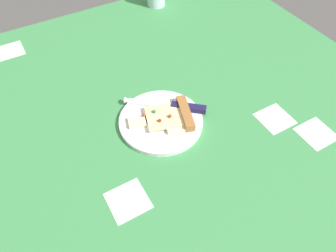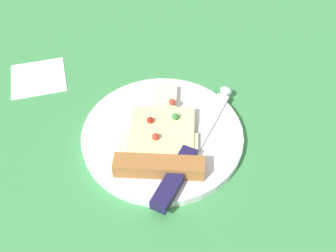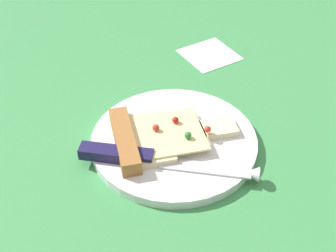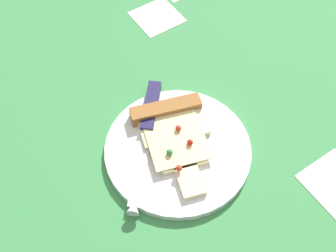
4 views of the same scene
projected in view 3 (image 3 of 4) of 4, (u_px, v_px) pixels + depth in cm
name	position (u px, v px, depth cm)	size (l,w,h in cm)	color
ground_plane	(148.00, 155.00, 66.99)	(139.23, 139.23, 3.00)	#3D8C4C
plate	(174.00, 142.00, 65.97)	(23.62, 23.62, 1.35)	silver
pizza_slice	(156.00, 137.00, 64.57)	(18.95, 13.86, 2.30)	beige
knife	(150.00, 159.00, 61.46)	(19.55, 17.25, 2.45)	silver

